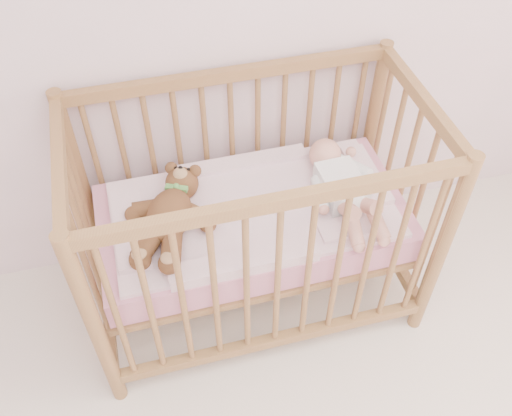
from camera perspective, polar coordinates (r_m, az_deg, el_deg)
name	(u,v)px	position (r m, az deg, el deg)	size (l,w,h in m)	color
crib	(253,220)	(2.30, -0.32, -1.16)	(1.36, 0.76, 1.00)	olive
mattress	(253,222)	(2.31, -0.32, -1.41)	(1.22, 0.62, 0.13)	pink
blanket	(253,209)	(2.26, -0.33, -0.14)	(1.10, 0.58, 0.06)	#EFA5B8
baby	(341,183)	(2.28, 8.55, 2.48)	(0.29, 0.60, 0.14)	white
teddy_bear	(169,214)	(2.15, -8.66, -0.61)	(0.37, 0.52, 0.15)	brown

